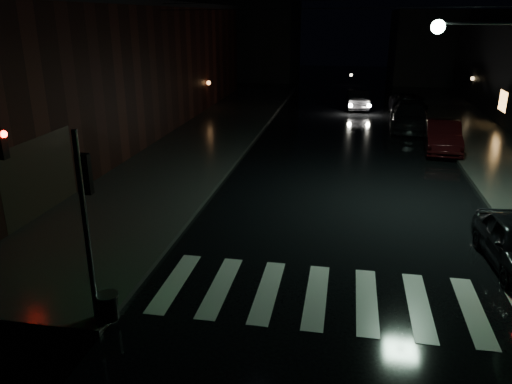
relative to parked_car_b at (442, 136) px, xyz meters
The scene contains 13 objects.
ground 17.23m from the parked_car_b, 116.19° to the right, with size 120.00×120.00×0.00m, color black.
sidewalk_left 12.70m from the parked_car_b, behind, with size 6.00×44.00×0.15m, color #282826.
sidewalk_right 2.89m from the parked_car_b, 31.14° to the right, with size 4.00×44.00×0.15m, color #282826.
building_left 19.80m from the parked_car_b, behind, with size 10.00×36.00×7.00m, color black.
building_far_left 34.55m from the parked_car_b, 120.78° to the left, with size 14.00×10.00×8.00m, color black.
building_far_right 30.36m from the parked_car_b, 77.78° to the left, with size 14.00×10.00×7.00m, color black.
crosswalk 15.66m from the parked_car_b, 107.10° to the right, with size 9.00×3.00×0.01m, color beige.
signal_pole_corner 19.53m from the parked_car_b, 119.95° to the right, with size 0.68×0.61×4.20m.
signal_red_facade 19.72m from the parked_car_b, 136.63° to the right, with size 0.54×0.28×0.85m.
parked_car_b is the anchor object (origin of this frame).
parked_car_c 5.21m from the parked_car_b, 101.63° to the left, with size 2.17×5.33×1.55m, color black.
parked_car_d 9.79m from the parked_car_b, 94.21° to the left, with size 2.33×5.05×1.40m, color black.
oncoming_car 12.15m from the parked_car_b, 109.72° to the left, with size 1.45×4.17×1.37m, color black.
Camera 1 is at (2.88, -10.17, 6.43)m, focal length 35.00 mm.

